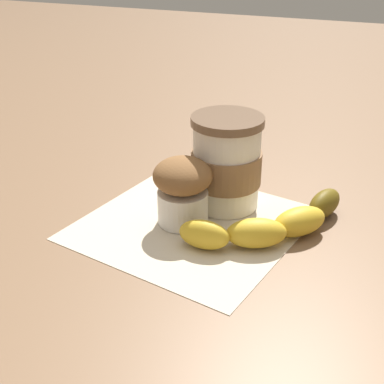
# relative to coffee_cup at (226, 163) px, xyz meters

# --- Properties ---
(ground_plane) EXTENTS (3.00, 3.00, 0.00)m
(ground_plane) POSITION_rel_coffee_cup_xyz_m (0.06, -0.02, -0.06)
(ground_plane) COLOR brown
(paper_napkin) EXTENTS (0.28, 0.28, 0.00)m
(paper_napkin) POSITION_rel_coffee_cup_xyz_m (0.06, -0.02, -0.06)
(paper_napkin) COLOR beige
(paper_napkin) RESTS_ON ground_plane
(coffee_cup) EXTENTS (0.09, 0.09, 0.12)m
(coffee_cup) POSITION_rel_coffee_cup_xyz_m (0.00, 0.00, 0.00)
(coffee_cup) COLOR silver
(coffee_cup) RESTS_ON paper_napkin
(muffin) EXTENTS (0.07, 0.07, 0.08)m
(muffin) POSITION_rel_coffee_cup_xyz_m (0.06, -0.03, -0.01)
(muffin) COLOR white
(muffin) RESTS_ON paper_napkin
(banana) EXTENTS (0.17, 0.16, 0.03)m
(banana) POSITION_rel_coffee_cup_xyz_m (0.05, 0.08, -0.04)
(banana) COLOR gold
(banana) RESTS_ON paper_napkin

